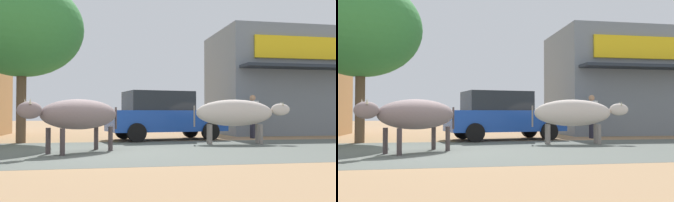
% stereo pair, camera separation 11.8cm
% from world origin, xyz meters
% --- Properties ---
extents(ground, '(80.00, 80.00, 0.00)m').
position_xyz_m(ground, '(0.00, 0.00, 0.00)').
color(ground, '#A07C56').
extents(asphalt_road, '(72.00, 5.85, 0.00)m').
position_xyz_m(asphalt_road, '(0.00, 0.00, 0.00)').
color(asphalt_road, '#545A53').
rests_on(asphalt_road, ground).
extents(storefront_right_club, '(7.66, 5.26, 4.53)m').
position_xyz_m(storefront_right_club, '(9.28, 6.98, 2.27)').
color(storefront_right_club, slate).
rests_on(storefront_right_club, ground).
extents(roadside_tree, '(3.76, 3.76, 5.03)m').
position_xyz_m(roadside_tree, '(-2.14, 3.11, 3.52)').
color(roadside_tree, brown).
rests_on(roadside_tree, ground).
extents(parked_hatchback_car, '(4.16, 2.35, 1.64)m').
position_xyz_m(parked_hatchback_car, '(2.40, 3.65, 0.84)').
color(parked_hatchback_car, '#1A44A5').
rests_on(parked_hatchback_car, ground).
extents(cow_near_brown, '(2.35, 2.11, 1.23)m').
position_xyz_m(cow_near_brown, '(-0.29, -0.24, 0.87)').
color(cow_near_brown, slate).
rests_on(cow_near_brown, ground).
extents(cow_far_dark, '(2.86, 1.04, 1.31)m').
position_xyz_m(cow_far_dark, '(4.22, 1.55, 0.91)').
color(cow_far_dark, beige).
rests_on(cow_far_dark, ground).
extents(pedestrian_by_shop, '(0.32, 0.61, 1.57)m').
position_xyz_m(pedestrian_by_shop, '(5.72, 3.85, 0.92)').
color(pedestrian_by_shop, '#262633').
rests_on(pedestrian_by_shop, ground).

